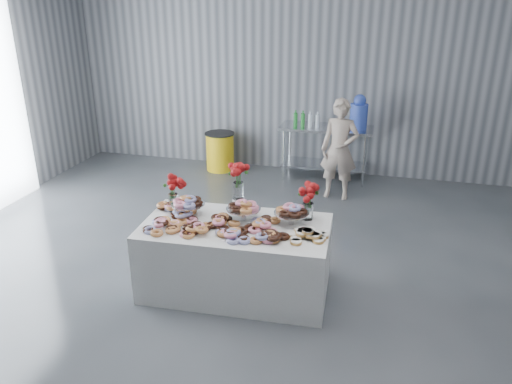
% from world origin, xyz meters
% --- Properties ---
extents(ground, '(9.00, 9.00, 0.00)m').
position_xyz_m(ground, '(0.00, 0.00, 0.00)').
color(ground, '#383B40').
rests_on(ground, ground).
extents(room_walls, '(8.04, 9.04, 4.02)m').
position_xyz_m(room_walls, '(-0.27, 0.07, 2.64)').
color(room_walls, gray).
rests_on(room_walls, ground).
extents(display_table, '(1.95, 1.09, 0.75)m').
position_xyz_m(display_table, '(0.01, 0.49, 0.38)').
color(display_table, white).
rests_on(display_table, ground).
extents(prep_table, '(1.50, 0.60, 0.90)m').
position_xyz_m(prep_table, '(0.48, 4.10, 0.62)').
color(prep_table, silver).
rests_on(prep_table, ground).
extents(donut_mounds, '(1.84, 0.89, 0.09)m').
position_xyz_m(donut_mounds, '(0.01, 0.44, 0.80)').
color(donut_mounds, '#D5904E').
rests_on(donut_mounds, display_table).
extents(cake_stand_left, '(0.36, 0.36, 0.17)m').
position_xyz_m(cake_stand_left, '(-0.54, 0.62, 0.89)').
color(cake_stand_left, silver).
rests_on(cake_stand_left, display_table).
extents(cake_stand_mid, '(0.36, 0.36, 0.17)m').
position_xyz_m(cake_stand_mid, '(0.06, 0.65, 0.89)').
color(cake_stand_mid, silver).
rests_on(cake_stand_mid, display_table).
extents(cake_stand_right, '(0.36, 0.36, 0.17)m').
position_xyz_m(cake_stand_right, '(0.56, 0.67, 0.89)').
color(cake_stand_right, silver).
rests_on(cake_stand_right, display_table).
extents(danish_pile, '(0.48, 0.48, 0.11)m').
position_xyz_m(danish_pile, '(0.77, 0.38, 0.81)').
color(danish_pile, white).
rests_on(danish_pile, display_table).
extents(bouquet_left, '(0.26, 0.26, 0.42)m').
position_xyz_m(bouquet_left, '(-0.75, 0.71, 1.05)').
color(bouquet_left, white).
rests_on(bouquet_left, display_table).
extents(bouquet_right, '(0.26, 0.26, 0.42)m').
position_xyz_m(bouquet_right, '(0.70, 0.83, 1.05)').
color(bouquet_right, white).
rests_on(bouquet_right, display_table).
extents(bouquet_center, '(0.26, 0.26, 0.57)m').
position_xyz_m(bouquet_center, '(-0.05, 0.84, 1.13)').
color(bouquet_center, silver).
rests_on(bouquet_center, display_table).
extents(water_jug, '(0.28, 0.28, 0.55)m').
position_xyz_m(water_jug, '(0.98, 4.10, 1.15)').
color(water_jug, '#4262E1').
rests_on(water_jug, prep_table).
extents(drink_bottles, '(0.54, 0.08, 0.27)m').
position_xyz_m(drink_bottles, '(0.16, 4.00, 1.04)').
color(drink_bottles, '#268C33').
rests_on(drink_bottles, prep_table).
extents(person, '(0.57, 0.40, 1.52)m').
position_xyz_m(person, '(0.77, 3.35, 0.76)').
color(person, '#CC8C93').
rests_on(person, ground).
extents(trash_barrel, '(0.52, 0.52, 0.67)m').
position_xyz_m(trash_barrel, '(-1.37, 4.10, 0.34)').
color(trash_barrel, yellow).
rests_on(trash_barrel, ground).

